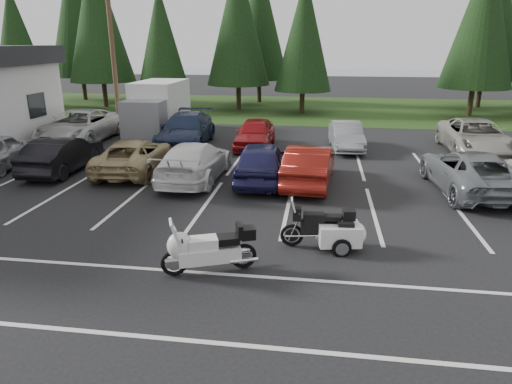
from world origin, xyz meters
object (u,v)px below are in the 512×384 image
object	(u,v)px
car_near_3	(195,161)
car_near_4	(261,162)
car_far_4	(476,137)
car_far_0	(79,127)
car_near_1	(63,154)
touring_motorcycle	(209,245)
car_far_1	(186,130)
cargo_trailer	(339,237)
car_near_2	(134,156)
utility_pole	(113,49)
car_far_2	(255,134)
car_near_6	(470,171)
adventure_motorcycle	(319,223)
car_far_3	(346,136)
box_truck	(155,108)
car_near_5	(310,165)

from	to	relation	value
car_near_3	car_near_4	size ratio (longest dim) A/B	1.10
car_near_3	car_far_4	distance (m)	13.53
car_far_0	car_far_4	world-z (taller)	car_far_0
car_near_1	touring_motorcycle	xyz separation A→B (m)	(7.96, -7.54, -0.05)
car_near_1	car_far_1	world-z (taller)	car_far_1
car_near_3	car_near_1	bearing A→B (deg)	-2.39
cargo_trailer	car_near_2	bearing A→B (deg)	132.11
utility_pole	car_near_2	xyz separation A→B (m)	(3.96, -7.49, -4.02)
car_far_2	cargo_trailer	size ratio (longest dim) A/B	2.78
car_near_6	car_near_1	bearing A→B (deg)	-5.60
adventure_motorcycle	car_near_6	bearing A→B (deg)	40.88
car_far_3	cargo_trailer	distance (m)	11.75
utility_pole	car_far_3	distance (m)	13.50
car_near_6	car_far_3	distance (m)	7.38
car_far_1	car_far_4	world-z (taller)	car_far_1
box_truck	car_far_2	xyz separation A→B (m)	(6.21, -2.91, -0.72)
utility_pole	car_far_1	xyz separation A→B (m)	(4.67, -2.45, -3.88)
box_truck	touring_motorcycle	world-z (taller)	box_truck
car_far_0	car_far_2	world-z (taller)	car_far_0
car_near_5	car_far_2	distance (m)	6.48
car_near_5	car_far_3	xyz separation A→B (m)	(1.62, 6.16, -0.09)
car_far_1	touring_motorcycle	bearing A→B (deg)	-74.69
car_near_5	car_far_1	size ratio (longest dim) A/B	0.81
car_near_6	car_near_4	bearing A→B (deg)	-5.47
car_near_2	car_near_4	xyz separation A→B (m)	(5.30, -0.59, 0.10)
car_near_3	touring_motorcycle	size ratio (longest dim) A/B	2.05
touring_motorcycle	cargo_trailer	world-z (taller)	touring_motorcycle
utility_pole	car_far_2	size ratio (longest dim) A/B	2.10
car_near_6	car_far_2	bearing A→B (deg)	-38.52
car_near_6	utility_pole	bearing A→B (deg)	-30.45
car_near_4	car_far_0	distance (m)	11.87
utility_pole	car_near_4	bearing A→B (deg)	-41.08
car_near_5	car_far_3	world-z (taller)	car_near_5
box_truck	car_near_5	distance (m)	12.61
car_far_2	car_far_4	xyz separation A→B (m)	(10.55, 0.33, 0.06)
car_near_2	car_near_5	size ratio (longest dim) A/B	1.07
car_near_4	car_far_1	distance (m)	7.26
car_far_1	adventure_motorcycle	distance (m)	13.15
car_near_2	car_far_1	bearing A→B (deg)	-101.88
car_far_1	adventure_motorcycle	xyz separation A→B (m)	(6.84, -11.23, -0.14)
box_truck	car_far_1	size ratio (longest dim) A/B	1.00
car_near_1	cargo_trailer	bearing A→B (deg)	150.65
car_far_2	car_far_4	bearing A→B (deg)	2.13
utility_pole	car_near_6	xyz separation A→B (m)	(16.77, -8.22, -3.96)
car_near_4	car_near_6	size ratio (longest dim) A/B	0.86
box_truck	car_far_0	xyz separation A→B (m)	(-3.16, -2.89, -0.61)
car_near_1	car_near_4	world-z (taller)	car_near_4
car_near_6	car_far_0	xyz separation A→B (m)	(-17.93, 5.84, 0.10)
utility_pole	touring_motorcycle	bearing A→B (deg)	-59.67
car_near_1	car_far_2	bearing A→B (deg)	-143.66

